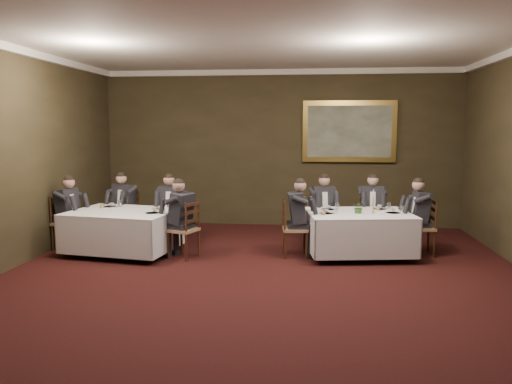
% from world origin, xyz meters
% --- Properties ---
extents(ground, '(10.00, 10.00, 0.00)m').
position_xyz_m(ground, '(0.00, 0.00, 0.00)').
color(ground, black).
rests_on(ground, ground).
extents(ceiling, '(8.00, 10.00, 0.10)m').
position_xyz_m(ceiling, '(0.00, 0.00, 3.50)').
color(ceiling, silver).
rests_on(ceiling, back_wall).
extents(back_wall, '(8.00, 0.10, 3.50)m').
position_xyz_m(back_wall, '(0.00, 5.00, 1.75)').
color(back_wall, '#2D2816').
rests_on(back_wall, ground).
extents(front_wall, '(8.00, 0.10, 3.50)m').
position_xyz_m(front_wall, '(0.00, -5.00, 1.75)').
color(front_wall, '#2D2816').
rests_on(front_wall, ground).
extents(crown_molding, '(8.00, 10.00, 0.12)m').
position_xyz_m(crown_molding, '(0.00, 0.00, 3.44)').
color(crown_molding, white).
rests_on(crown_molding, back_wall).
extents(table_main, '(1.95, 1.60, 0.67)m').
position_xyz_m(table_main, '(1.53, 2.35, 0.45)').
color(table_main, black).
rests_on(table_main, ground).
extents(table_second, '(2.02, 1.65, 0.67)m').
position_xyz_m(table_second, '(-2.60, 2.08, 0.45)').
color(table_second, black).
rests_on(table_second, ground).
extents(chair_main_backleft, '(0.54, 0.53, 1.00)m').
position_xyz_m(chair_main_backleft, '(0.92, 3.17, 0.28)').
color(chair_main_backleft, '#95754C').
rests_on(chair_main_backleft, ground).
extents(diner_main_backleft, '(0.52, 0.57, 1.35)m').
position_xyz_m(diner_main_backleft, '(0.92, 3.16, 0.51)').
color(diner_main_backleft, black).
rests_on(diner_main_backleft, chair_main_backleft).
extents(chair_main_backright, '(0.45, 0.43, 1.00)m').
position_xyz_m(chair_main_backright, '(1.86, 3.32, 0.28)').
color(chair_main_backright, '#95754C').
rests_on(chair_main_backright, ground).
extents(diner_main_backright, '(0.43, 0.49, 1.35)m').
position_xyz_m(diner_main_backright, '(1.86, 3.30, 0.51)').
color(diner_main_backright, black).
rests_on(diner_main_backright, chair_main_backright).
extents(chair_main_endleft, '(0.47, 0.48, 1.00)m').
position_xyz_m(chair_main_endleft, '(0.42, 2.18, 0.28)').
color(chair_main_endleft, '#95754C').
rests_on(chair_main_endleft, ground).
extents(diner_main_endleft, '(0.52, 0.45, 1.35)m').
position_xyz_m(diner_main_endleft, '(0.43, 2.18, 0.51)').
color(diner_main_endleft, black).
rests_on(diner_main_endleft, chair_main_endleft).
extents(chair_main_endright, '(0.43, 0.45, 1.00)m').
position_xyz_m(chair_main_endright, '(2.63, 2.51, 0.28)').
color(chair_main_endright, '#95754C').
rests_on(chair_main_endright, ground).
extents(diner_main_endright, '(0.49, 0.43, 1.35)m').
position_xyz_m(diner_main_endright, '(2.62, 2.51, 0.51)').
color(diner_main_endright, black).
rests_on(diner_main_endright, chair_main_endright).
extents(chair_sec_backleft, '(0.55, 0.53, 1.00)m').
position_xyz_m(chair_sec_backleft, '(-2.94, 3.08, 0.28)').
color(chair_sec_backleft, '#95754C').
rests_on(chair_sec_backleft, ground).
extents(diner_sec_backleft, '(0.53, 0.58, 1.35)m').
position_xyz_m(diner_sec_backleft, '(-2.94, 3.07, 0.51)').
color(diner_sec_backleft, black).
rests_on(diner_sec_backleft, chair_sec_backleft).
extents(chair_sec_backright, '(0.45, 0.43, 1.00)m').
position_xyz_m(chair_sec_backright, '(-1.97, 2.93, 0.28)').
color(chair_sec_backright, '#95754C').
rests_on(chair_sec_backright, ground).
extents(diner_sec_backright, '(0.43, 0.49, 1.35)m').
position_xyz_m(diner_sec_backright, '(-1.97, 2.92, 0.51)').
color(diner_sec_backright, black).
rests_on(diner_sec_backright, chair_sec_backright).
extents(chair_sec_endright, '(0.55, 0.56, 1.00)m').
position_xyz_m(chair_sec_endright, '(-1.46, 1.90, 0.28)').
color(chair_sec_endright, '#95754C').
rests_on(chair_sec_endright, ground).
extents(diner_sec_endright, '(0.59, 0.54, 1.35)m').
position_xyz_m(diner_sec_endright, '(-1.47, 1.90, 0.51)').
color(diner_sec_endright, black).
rests_on(diner_sec_endright, chair_sec_endright).
extents(chair_sec_endleft, '(0.51, 0.52, 1.00)m').
position_xyz_m(chair_sec_endleft, '(-3.74, 2.26, 0.28)').
color(chair_sec_endleft, '#95754C').
rests_on(chair_sec_endleft, ground).
extents(diner_sec_endleft, '(0.56, 0.49, 1.35)m').
position_xyz_m(diner_sec_endleft, '(-3.73, 2.25, 0.51)').
color(diner_sec_endleft, black).
rests_on(diner_sec_endleft, chair_sec_endleft).
extents(centerpiece, '(0.24, 0.22, 0.23)m').
position_xyz_m(centerpiece, '(1.51, 2.27, 0.88)').
color(centerpiece, '#2D5926').
rests_on(centerpiece, table_main).
extents(candlestick, '(0.06, 0.06, 0.42)m').
position_xyz_m(candlestick, '(1.76, 2.32, 0.92)').
color(candlestick, '#AD8C35').
rests_on(candlestick, table_main).
extents(place_setting_table_main, '(0.33, 0.31, 0.14)m').
position_xyz_m(place_setting_table_main, '(1.05, 2.67, 0.80)').
color(place_setting_table_main, white).
rests_on(place_setting_table_main, table_main).
extents(place_setting_table_second, '(0.33, 0.31, 0.14)m').
position_xyz_m(place_setting_table_second, '(-2.97, 2.56, 0.80)').
color(place_setting_table_second, white).
rests_on(place_setting_table_second, table_second).
extents(painting, '(2.04, 0.09, 1.35)m').
position_xyz_m(painting, '(1.53, 4.94, 2.14)').
color(painting, gold).
rests_on(painting, back_wall).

